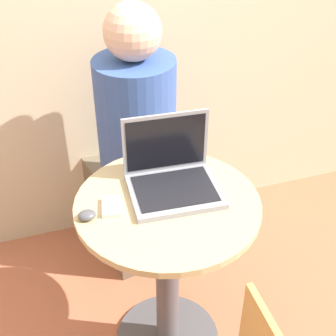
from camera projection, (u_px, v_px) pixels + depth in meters
round_table at (168, 258)px, 1.71m from camera, size 0.63×0.63×0.76m
laptop at (172, 175)px, 1.59m from camera, size 0.32×0.27×0.24m
cell_phone at (111, 207)px, 1.52m from camera, size 0.08×0.10×0.02m
computer_mouse at (87, 215)px, 1.48m from camera, size 0.06×0.05×0.03m
person_seated at (134, 162)px, 2.13m from camera, size 0.39×0.54×1.27m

